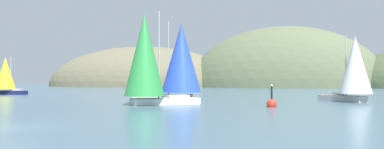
# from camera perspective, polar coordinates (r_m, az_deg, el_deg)

# --- Properties ---
(ground_plane) EXTENTS (360.00, 360.00, 0.00)m
(ground_plane) POSITION_cam_1_polar(r_m,az_deg,el_deg) (26.32, -23.93, -6.97)
(ground_plane) COLOR #426075
(headland_center) EXTENTS (73.90, 44.00, 46.49)m
(headland_center) POSITION_cam_1_polar(r_m,az_deg,el_deg) (155.15, 12.92, -1.79)
(headland_center) COLOR #5B6647
(headland_center) RESTS_ON ground_plane
(headland_left) EXTENTS (85.32, 44.00, 33.97)m
(headland_left) POSITION_cam_1_polar(r_m,az_deg,el_deg) (170.72, -7.59, -1.70)
(headland_left) COLOR #6B664C
(headland_left) RESTS_ON ground_plane
(sailboat_blue_spinnaker) EXTENTS (10.26, 6.56, 11.18)m
(sailboat_blue_spinnaker) POSITION_cam_1_polar(r_m,az_deg,el_deg) (56.45, -1.68, 2.17)
(sailboat_blue_spinnaker) COLOR #B7B2A8
(sailboat_blue_spinnaker) RESTS_ON ground_plane
(sailboat_green_sail) EXTENTS (8.84, 8.36, 10.82)m
(sailboat_green_sail) POSITION_cam_1_polar(r_m,az_deg,el_deg) (45.50, -6.63, 2.41)
(sailboat_green_sail) COLOR white
(sailboat_green_sail) RESTS_ON ground_plane
(sailboat_white_mainsail) EXTENTS (7.45, 7.29, 8.68)m
(sailboat_white_mainsail) POSITION_cam_1_polar(r_m,az_deg,el_deg) (54.80, 22.25, 0.91)
(sailboat_white_mainsail) COLOR #B7B2A8
(sailboat_white_mainsail) RESTS_ON ground_plane
(sailboat_yellow_sail) EXTENTS (6.67, 4.10, 7.30)m
(sailboat_yellow_sail) POSITION_cam_1_polar(r_m,az_deg,el_deg) (85.26, -25.14, 0.00)
(sailboat_yellow_sail) COLOR #191E4C
(sailboat_yellow_sail) RESTS_ON ground_plane
(channel_buoy) EXTENTS (1.10, 1.10, 2.64)m
(channel_buoy) POSITION_cam_1_polar(r_m,az_deg,el_deg) (42.94, 11.37, -4.08)
(channel_buoy) COLOR red
(channel_buoy) RESTS_ON ground_plane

